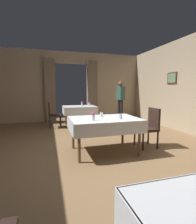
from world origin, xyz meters
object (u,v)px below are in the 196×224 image
Objects in this scene: flower_vase_far at (82,103)px; chair_mid_right at (149,126)px; dining_table_far at (79,109)px; glass_mid_b at (120,117)px; chair_far_left at (53,113)px; glass_far_b at (89,104)px; dining_table_mid at (104,122)px; flower_vase_mid at (93,116)px; person_waiter_by_doorway at (120,98)px; glass_mid_c at (101,114)px.

chair_mid_right is at bearing -69.80° from flower_vase_far.
dining_table_far is 0.22m from flower_vase_far.
chair_far_left is at bearing 112.97° from glass_mid_b.
glass_mid_b is at bearing -92.05° from glass_far_b.
dining_table_mid is 2.91m from dining_table_far.
chair_far_left reaches higher than flower_vase_mid.
chair_mid_right is at bearing 14.92° from glass_mid_b.
flower_vase_mid reaches higher than glass_far_b.
chair_far_left is at bearing 103.25° from flower_vase_mid.
glass_far_b is 0.07× the size of person_waiter_by_doorway.
glass_far_b is (0.40, 2.87, 0.01)m from glass_mid_c.
dining_table_mid is 0.38m from glass_mid_b.
dining_table_far is 7.10× the size of flower_vase_mid.
chair_far_left is (-1.02, 2.87, -0.15)m from dining_table_mid.
flower_vase_far is at bearing 1.69° from chair_far_left.
dining_table_mid is at bearing -89.47° from dining_table_far.
chair_far_left is 0.54× the size of person_waiter_by_doorway.
glass_mid_b reaches higher than dining_table_mid.
dining_table_far is at bearing 111.69° from chair_mid_right.
flower_vase_far reaches higher than glass_far_b.
dining_table_far is 1.01m from chair_far_left.
glass_far_b is at bearing 8.61° from chair_far_left.
glass_mid_b is at bearing -0.48° from flower_vase_mid.
person_waiter_by_doorway reaches higher than flower_vase_far.
glass_far_b reaches higher than glass_mid_c.
glass_mid_c is at bearing -121.15° from person_waiter_by_doorway.
flower_vase_far reaches higher than dining_table_mid.
glass_far_b is (0.40, 3.08, 0.14)m from dining_table_mid.
flower_vase_far reaches higher than dining_table_far.
chair_far_left reaches higher than glass_mid_c.
flower_vase_far is at bearing 88.70° from dining_table_mid.
chair_mid_right is at bearing -52.98° from chair_far_left.
flower_vase_far is at bearing 93.95° from glass_mid_b.
glass_mid_c is 0.82× the size of glass_far_b.
flower_vase_far reaches higher than glass_mid_c.
flower_vase_far is at bearing -151.16° from glass_far_b.
dining_table_far is (-0.03, 2.91, -0.02)m from dining_table_mid.
chair_far_left is 9.41× the size of glass_mid_b.
glass_mid_c is 0.06× the size of person_waiter_by_doorway.
glass_mid_b is at bearing -67.03° from chair_far_left.
flower_vase_mid reaches higher than dining_table_far.
flower_vase_mid is (0.72, -3.07, 0.33)m from chair_far_left.
person_waiter_by_doorway is at bearing 4.29° from chair_far_left.
flower_vase_far is at bearing 110.20° from chair_mid_right.
flower_vase_far reaches higher than flower_vase_mid.
glass_far_b is (1.42, 0.22, 0.29)m from chair_far_left.
chair_far_left reaches higher than dining_table_mid.
glass_mid_c is (1.02, -2.66, 0.28)m from chair_far_left.
person_waiter_by_doorway is (1.33, -0.01, 0.21)m from glass_far_b.
flower_vase_mid is 0.58m from glass_mid_b.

